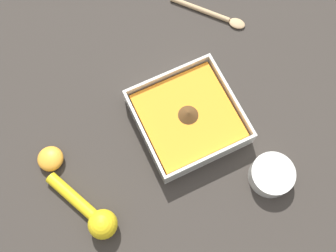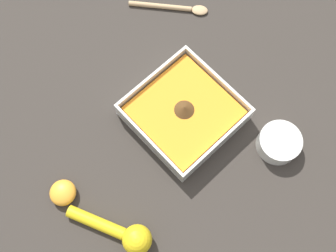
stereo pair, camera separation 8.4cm
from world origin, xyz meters
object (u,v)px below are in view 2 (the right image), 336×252
at_px(spice_bowl, 279,143).
at_px(lemon_squeezer, 126,235).
at_px(wooden_spoon, 173,7).
at_px(square_dish, 184,113).
at_px(lemon_half, 63,193).

relative_size(spice_bowl, lemon_squeezer, 0.52).
bearing_deg(wooden_spoon, square_dish, -79.01).
bearing_deg(spice_bowl, wooden_spoon, 79.37).
distance_m(lemon_squeezer, lemon_half, 0.16).
height_order(spice_bowl, wooden_spoon, spice_bowl).
distance_m(square_dish, wooden_spoon, 0.28).
distance_m(lemon_half, wooden_spoon, 0.51).
height_order(spice_bowl, lemon_squeezer, lemon_squeezer).
bearing_deg(lemon_squeezer, square_dish, 87.45).
bearing_deg(square_dish, wooden_spoon, 51.32).
relative_size(spice_bowl, wooden_spoon, 0.56).
bearing_deg(lemon_squeezer, spice_bowl, 52.78).
xyz_separation_m(square_dish, spice_bowl, (0.10, -0.19, -0.00)).
xyz_separation_m(lemon_half, wooden_spoon, (0.48, 0.18, -0.01)).
distance_m(square_dish, lemon_half, 0.30).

